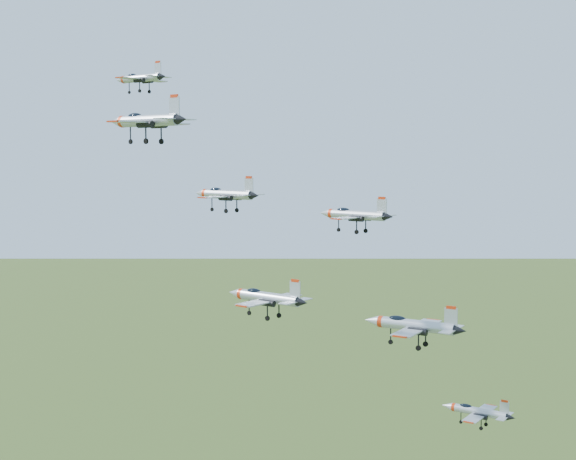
% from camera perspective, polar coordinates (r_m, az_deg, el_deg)
% --- Properties ---
extents(jet_lead, '(11.59, 9.76, 3.12)m').
position_cam_1_polar(jet_lead, '(134.31, -10.51, 10.57)').
color(jet_lead, '#ACB2B9').
extents(jet_left_high, '(12.26, 10.38, 3.32)m').
position_cam_1_polar(jet_left_high, '(113.89, -4.48, 2.57)').
color(jet_left_high, '#ACB2B9').
extents(jet_right_high, '(13.28, 11.23, 3.59)m').
position_cam_1_polar(jet_right_high, '(97.66, -10.05, 7.68)').
color(jet_right_high, '#ACB2B9').
extents(jet_left_low, '(12.75, 10.80, 3.45)m').
position_cam_1_polar(jet_left_low, '(116.41, 4.74, 1.11)').
color(jet_left_low, '#ACB2B9').
extents(jet_right_low, '(12.60, 10.64, 3.40)m').
position_cam_1_polar(jet_right_low, '(100.32, -1.60, -4.79)').
color(jet_right_low, '#ACB2B9').
extents(jet_trail, '(13.35, 11.08, 3.57)m').
position_cam_1_polar(jet_trail, '(99.92, 8.85, -6.68)').
color(jet_trail, '#ACB2B9').
extents(jet_extra, '(10.45, 8.74, 2.80)m').
position_cam_1_polar(jet_extra, '(114.76, 13.28, -12.43)').
color(jet_extra, '#ACB2B9').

